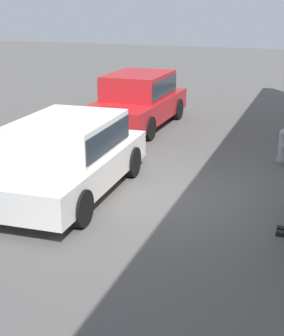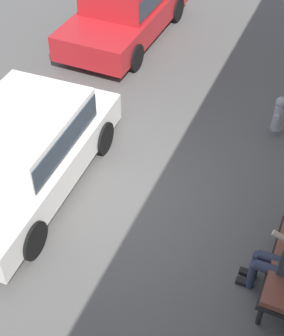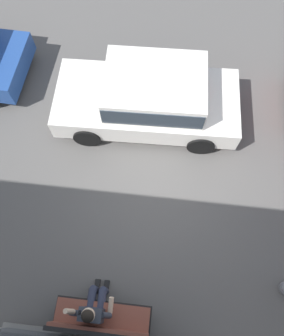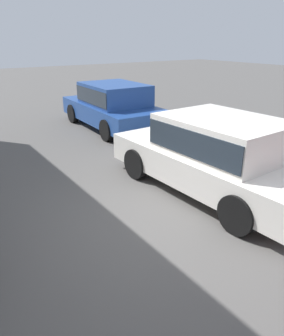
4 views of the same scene
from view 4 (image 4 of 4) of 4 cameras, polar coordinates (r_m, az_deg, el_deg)
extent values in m
plane|color=#565451|center=(5.21, 1.04, -9.40)|extent=(60.00, 60.00, 0.00)
cube|color=white|center=(6.24, 12.30, 0.68)|extent=(4.16, 1.94, 0.54)
cube|color=white|center=(5.96, 13.92, 5.49)|extent=(2.18, 1.66, 0.63)
cube|color=#28333D|center=(5.96, 13.92, 5.49)|extent=(2.14, 1.70, 0.44)
cylinder|color=black|center=(6.65, -1.05, 0.73)|extent=(0.62, 0.20, 0.62)
cylinder|color=black|center=(7.72, 9.52, 3.45)|extent=(0.62, 0.20, 0.62)
cylinder|color=black|center=(4.99, 16.28, -7.78)|extent=(0.62, 0.20, 0.62)
cube|color=#23478E|center=(10.61, -5.18, 9.72)|extent=(4.17, 1.93, 0.54)
cube|color=#23478E|center=(10.36, -4.86, 12.72)|extent=(2.19, 1.64, 0.63)
cube|color=#28333D|center=(10.36, -4.86, 12.72)|extent=(2.15, 1.68, 0.44)
cylinder|color=black|center=(11.46, -11.95, 9.26)|extent=(0.62, 0.20, 0.61)
cylinder|color=black|center=(12.14, -4.36, 10.35)|extent=(0.62, 0.20, 0.61)
cylinder|color=black|center=(9.18, -6.18, 6.55)|extent=(0.62, 0.20, 0.61)
cylinder|color=black|center=(10.02, 2.61, 7.94)|extent=(0.62, 0.20, 0.61)
camera|label=1|loc=(12.00, -37.41, 21.51)|focal=55.00mm
camera|label=2|loc=(9.70, -42.59, 39.02)|focal=55.00mm
camera|label=3|loc=(5.42, -58.95, 64.20)|focal=35.00mm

